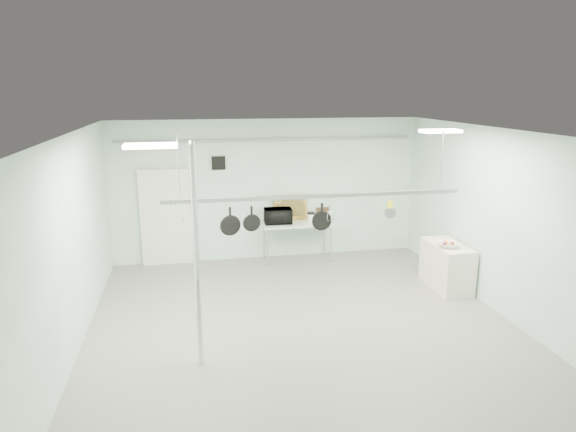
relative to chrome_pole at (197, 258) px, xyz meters
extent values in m
plane|color=gray|center=(1.70, 0.60, -1.60)|extent=(8.00, 8.00, 0.00)
cube|color=silver|center=(1.70, 0.60, 1.59)|extent=(7.00, 8.00, 0.02)
cube|color=silver|center=(1.70, 4.59, 0.00)|extent=(7.00, 0.02, 3.20)
cube|color=silver|center=(5.19, 0.60, 0.00)|extent=(0.02, 8.00, 3.20)
cube|color=silver|center=(-0.60, 4.54, -0.55)|extent=(1.10, 0.10, 2.20)
cube|color=black|center=(0.60, 4.57, 0.65)|extent=(0.30, 0.04, 0.30)
cylinder|color=gray|center=(1.70, 4.50, 1.15)|extent=(6.60, 0.07, 0.07)
cylinder|color=silver|center=(0.00, 0.00, 0.00)|extent=(0.08, 0.08, 3.20)
cube|color=silver|center=(2.30, 4.20, -0.72)|extent=(1.60, 0.70, 0.05)
cylinder|color=#B7B7BC|center=(1.58, 3.92, -1.17)|extent=(0.04, 0.04, 0.86)
cylinder|color=#B7B7BC|center=(1.58, 4.48, -1.17)|extent=(0.04, 0.04, 0.86)
cylinder|color=#B7B7BC|center=(3.02, 3.92, -1.17)|extent=(0.04, 0.04, 0.86)
cylinder|color=#B7B7BC|center=(3.02, 4.48, -1.17)|extent=(0.04, 0.04, 0.86)
cube|color=silver|center=(4.85, 2.00, -1.15)|extent=(0.60, 1.20, 0.90)
cube|color=#B7B7BC|center=(1.90, 0.90, 0.60)|extent=(4.80, 0.06, 0.06)
cylinder|color=#B7B7BC|center=(-0.20, 0.90, 1.10)|extent=(0.02, 0.02, 0.94)
cylinder|color=#B7B7BC|center=(4.00, 0.90, 1.10)|extent=(0.02, 0.02, 0.94)
cube|color=white|center=(-0.50, -0.20, 1.56)|extent=(0.65, 0.30, 0.05)
cube|color=white|center=(4.10, 1.20, 1.56)|extent=(0.65, 0.30, 0.05)
imported|color=black|center=(1.87, 4.21, -0.53)|extent=(0.63, 0.44, 0.34)
cylinder|color=white|center=(2.61, 4.15, -0.60)|extent=(0.20, 0.20, 0.19)
cube|color=gold|center=(2.21, 4.50, -0.41)|extent=(0.79, 0.19, 0.58)
cube|color=#352612|center=(2.98, 4.50, -0.57)|extent=(0.31, 0.11, 0.25)
imported|color=silver|center=(4.74, 1.82, -0.65)|extent=(0.46, 0.46, 0.10)
camera|label=1|loc=(-0.05, -6.78, 2.25)|focal=32.00mm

